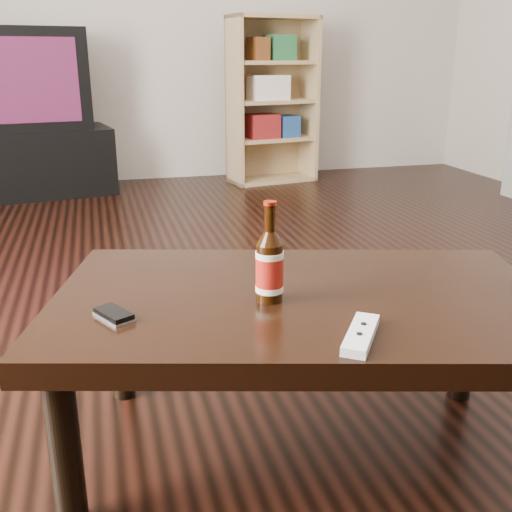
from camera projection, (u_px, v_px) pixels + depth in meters
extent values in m
cube|color=black|center=(266.00, 352.00, 1.96)|extent=(5.00, 6.00, 0.01)
cube|color=black|center=(27.00, 162.00, 4.08)|extent=(1.19, 0.74, 0.45)
cube|color=black|center=(17.00, 79.00, 3.91)|extent=(0.93, 0.67, 0.64)
cube|color=maroon|center=(20.00, 81.00, 3.68)|extent=(0.70, 0.12, 0.51)
cube|color=#A17B52|center=(234.00, 103.00, 4.29)|extent=(0.08, 0.29, 1.19)
cube|color=#A17B52|center=(309.00, 100.00, 4.53)|extent=(0.08, 0.29, 1.19)
cube|color=#A17B52|center=(273.00, 17.00, 4.22)|extent=(0.68, 0.39, 0.03)
cube|color=#A17B52|center=(272.00, 179.00, 4.59)|extent=(0.68, 0.39, 0.03)
cube|color=#A17B52|center=(265.00, 100.00, 4.52)|extent=(0.63, 0.13, 1.19)
cube|color=#A17B52|center=(272.00, 139.00, 4.50)|extent=(0.62, 0.36, 0.03)
cube|color=#A17B52|center=(273.00, 101.00, 4.41)|extent=(0.62, 0.36, 0.03)
cube|color=#A17B52|center=(273.00, 62.00, 4.32)|extent=(0.62, 0.36, 0.03)
cube|color=maroon|center=(262.00, 126.00, 4.41)|extent=(0.25, 0.22, 0.17)
cube|color=navy|center=(286.00, 126.00, 4.49)|extent=(0.17, 0.20, 0.16)
cube|color=white|center=(268.00, 87.00, 4.34)|extent=(0.30, 0.23, 0.17)
cube|color=#226334|center=(280.00, 48.00, 4.29)|extent=(0.21, 0.21, 0.17)
cube|color=#5E3114|center=(258.00, 49.00, 4.23)|extent=(0.14, 0.20, 0.16)
cube|color=black|center=(300.00, 305.00, 1.34)|extent=(1.22, 0.90, 0.05)
cylinder|color=black|center=(65.00, 450.00, 1.18)|extent=(0.08, 0.08, 0.36)
cylinder|color=black|center=(120.00, 338.00, 1.65)|extent=(0.08, 0.08, 0.36)
cylinder|color=black|center=(465.00, 338.00, 1.64)|extent=(0.08, 0.08, 0.36)
cylinder|color=black|center=(270.00, 273.00, 1.28)|extent=(0.07, 0.07, 0.13)
cylinder|color=maroon|center=(270.00, 272.00, 1.28)|extent=(0.07, 0.07, 0.08)
cylinder|color=#ECE7BE|center=(270.00, 255.00, 1.27)|extent=(0.07, 0.07, 0.01)
cylinder|color=#ECE7BE|center=(269.00, 288.00, 1.29)|extent=(0.07, 0.07, 0.01)
cone|color=black|center=(270.00, 238.00, 1.26)|extent=(0.07, 0.07, 0.03)
cylinder|color=black|center=(270.00, 218.00, 1.24)|extent=(0.03, 0.03, 0.06)
cylinder|color=#9A1E0B|center=(270.00, 203.00, 1.23)|extent=(0.04, 0.04, 0.01)
cube|color=silver|center=(114.00, 317.00, 1.21)|extent=(0.08, 0.10, 0.01)
cube|color=black|center=(114.00, 314.00, 1.21)|extent=(0.08, 0.10, 0.01)
cylinder|color=silver|center=(121.00, 315.00, 1.19)|extent=(0.02, 0.02, 0.00)
cube|color=silver|center=(361.00, 335.00, 1.12)|extent=(0.13, 0.16, 0.02)
cylinder|color=black|center=(364.00, 324.00, 1.14)|extent=(0.02, 0.02, 0.00)
cylinder|color=black|center=(359.00, 334.00, 1.10)|extent=(0.02, 0.02, 0.00)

